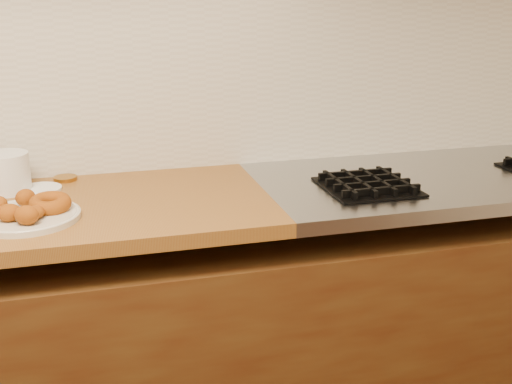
# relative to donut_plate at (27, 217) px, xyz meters

# --- Properties ---
(wall_back) EXTENTS (4.00, 0.02, 2.70)m
(wall_back) POSITION_rel_donut_plate_xyz_m (0.15, 0.41, 0.44)
(wall_back) COLOR #C1B193
(wall_back) RESTS_ON ground
(base_cabinet) EXTENTS (3.60, 0.60, 0.77)m
(base_cabinet) POSITION_rel_donut_plate_xyz_m (0.15, 0.10, -0.52)
(base_cabinet) COLOR #4D3314
(base_cabinet) RESTS_ON floor
(stovetop) EXTENTS (1.30, 0.62, 0.04)m
(stovetop) POSITION_rel_donut_plate_xyz_m (1.30, 0.10, -0.03)
(stovetop) COLOR #9EA0A5
(stovetop) RESTS_ON base_cabinet
(backsplash) EXTENTS (3.60, 0.02, 0.60)m
(backsplash) POSITION_rel_donut_plate_xyz_m (0.15, 0.40, 0.29)
(backsplash) COLOR beige
(backsplash) RESTS_ON wall_back
(burner_grates) EXTENTS (0.91, 0.26, 0.03)m
(burner_grates) POSITION_rel_donut_plate_xyz_m (1.28, 0.02, 0.00)
(burner_grates) COLOR black
(burner_grates) RESTS_ON stovetop
(donut_plate) EXTENTS (0.27, 0.27, 0.02)m
(donut_plate) POSITION_rel_donut_plate_xyz_m (0.00, 0.00, 0.00)
(donut_plate) COLOR beige
(donut_plate) RESTS_ON butcher_block
(ring_donut) EXTENTS (0.14, 0.14, 0.05)m
(ring_donut) POSITION_rel_donut_plate_xyz_m (0.06, 0.02, 0.03)
(ring_donut) COLOR #984E11
(ring_donut) RESTS_ON donut_plate
(fried_dough_chunks) EXTENTS (0.16, 0.22, 0.05)m
(fried_dough_chunks) POSITION_rel_donut_plate_xyz_m (-0.02, -0.02, 0.03)
(fried_dough_chunks) COLOR #984E11
(fried_dough_chunks) RESTS_ON donut_plate
(plastic_tub) EXTENTS (0.17, 0.17, 0.11)m
(plastic_tub) POSITION_rel_donut_plate_xyz_m (-0.07, 0.27, 0.05)
(plastic_tub) COLOR white
(plastic_tub) RESTS_ON butcher_block
(tub_lid) EXTENTS (0.14, 0.14, 0.01)m
(tub_lid) POSITION_rel_donut_plate_xyz_m (0.02, 0.26, -0.00)
(tub_lid) COLOR white
(tub_lid) RESTS_ON butcher_block
(brass_jar_lid) EXTENTS (0.09, 0.09, 0.01)m
(brass_jar_lid) POSITION_rel_donut_plate_xyz_m (0.09, 0.34, -0.00)
(brass_jar_lid) COLOR #A37127
(brass_jar_lid) RESTS_ON butcher_block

